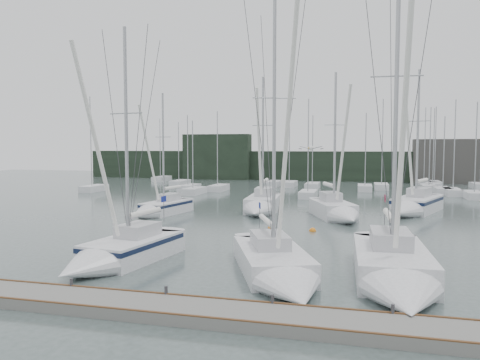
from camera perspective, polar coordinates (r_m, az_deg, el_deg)
name	(u,v)px	position (r m, az deg, el deg)	size (l,w,h in m)	color
ground	(245,279)	(21.19, 0.59, -11.92)	(160.00, 160.00, 0.00)	#42504D
dock	(209,313)	(16.56, -3.74, -15.87)	(24.00, 2.00, 0.40)	slate
far_treeline	(331,166)	(81.99, 11.09, 1.70)	(90.00, 4.00, 5.00)	black
far_building_left	(217,157)	(83.59, -2.82, 2.85)	(12.00, 3.00, 8.00)	black
far_building_right	(446,161)	(80.87, 23.85, 2.10)	(10.00, 3.00, 7.00)	#43403D
mast_forest	(342,187)	(64.11, 12.30, -0.80)	(57.31, 25.23, 13.49)	silver
sailboat_near_left	(114,255)	(23.90, -15.09, -8.82)	(3.92, 8.54, 12.70)	silver
sailboat_near_center	(281,272)	(20.43, 4.98, -11.11)	(6.06, 9.71, 13.70)	silver
sailboat_near_right	(396,276)	(20.49, 18.53, -11.01)	(3.51, 10.53, 15.05)	silver
sailboat_mid_a	(158,209)	(40.31, -9.99, -3.51)	(3.55, 7.59, 11.10)	silver
sailboat_mid_b	(261,206)	(41.19, 2.55, -3.19)	(3.35, 8.92, 12.88)	silver
sailboat_mid_c	(338,212)	(38.25, 11.85, -3.84)	(5.17, 8.34, 12.62)	silver
sailboat_mid_d	(412,206)	(43.23, 20.21, -3.03)	(6.14, 9.65, 13.50)	silver
buoy_a	(271,228)	(33.73, 3.78, -5.89)	(0.45, 0.45, 0.45)	orange
buoy_b	(313,231)	(32.90, 8.84, -6.18)	(0.49, 0.49, 0.49)	orange
buoy_c	(140,226)	(35.33, -12.10, -5.51)	(0.63, 0.63, 0.63)	orange
seagull	(311,148)	(20.67, 8.63, 3.88)	(1.04, 0.56, 0.21)	silver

